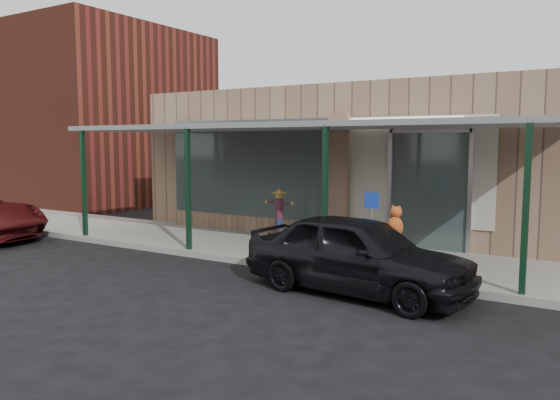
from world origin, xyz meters
The scene contains 9 objects.
ground centered at (0.00, 0.00, 0.00)m, with size 120.00×120.00×0.00m, color black.
sidewalk centered at (0.00, 3.60, 0.07)m, with size 40.00×3.20×0.15m, color gray.
storefront centered at (0.00, 8.16, 2.09)m, with size 12.00×6.25×4.20m.
awning centered at (0.00, 3.56, 3.01)m, with size 12.00×3.00×3.04m.
block_buildings_near centered at (2.01, 9.20, 3.77)m, with size 61.00×8.00×8.00m.
barrel_scarecrow centered at (-0.38, 3.92, 0.62)m, with size 0.81×0.69×1.39m.
barrel_pumpkin centered at (2.10, 3.17, 0.38)m, with size 0.70×0.70×0.65m.
handicap_sign centered at (2.62, 2.59, 1.14)m, with size 0.32×0.06×1.53m.
parked_sedan centered at (2.91, 1.25, 0.71)m, with size 4.32×2.12×1.53m.
Camera 1 is at (6.73, -7.56, 2.68)m, focal length 35.00 mm.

